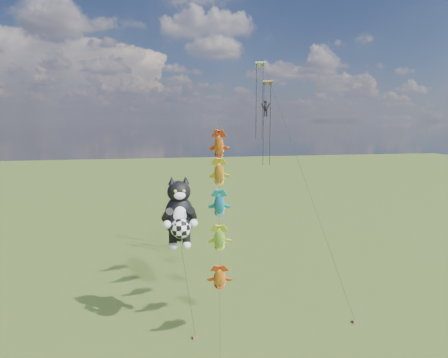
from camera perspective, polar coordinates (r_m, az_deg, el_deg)
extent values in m
cube|color=#4F3928|center=(31.68, -4.37, -22.94)|extent=(0.40, 0.30, 0.22)
cylinder|color=black|center=(31.03, -5.57, -16.05)|extent=(0.92, 2.57, 7.19)
ellipsoid|color=black|center=(30.70, -6.83, -5.74)|extent=(2.89, 2.60, 3.52)
ellipsoid|color=black|center=(30.14, -6.89, -1.95)|extent=(2.28, 2.17, 1.78)
cone|color=black|center=(29.95, -7.97, -0.22)|extent=(0.77, 0.77, 0.66)
cone|color=black|center=(30.03, -5.87, -0.16)|extent=(0.77, 0.77, 0.66)
ellipsoid|color=white|center=(29.47, -6.78, -2.52)|extent=(1.02, 0.71, 0.64)
ellipsoid|color=white|center=(29.83, -6.72, -5.52)|extent=(1.17, 0.72, 1.45)
sphere|color=gold|center=(29.31, -7.42, -1.87)|extent=(0.26, 0.26, 0.26)
sphere|color=gold|center=(29.36, -6.14, -1.83)|extent=(0.26, 0.26, 0.26)
sphere|color=white|center=(29.61, -8.68, -6.88)|extent=(0.66, 0.66, 0.66)
sphere|color=white|center=(29.75, -4.64, -6.73)|extent=(0.66, 0.66, 0.66)
sphere|color=white|center=(31.19, -7.75, -10.06)|extent=(0.70, 0.70, 0.70)
sphere|color=white|center=(31.26, -5.71, -9.97)|extent=(0.70, 0.70, 0.70)
sphere|color=white|center=(29.42, -6.59, -7.49)|extent=(1.59, 1.59, 1.59)
cylinder|color=black|center=(31.63, -0.72, -6.09)|extent=(2.78, 15.60, 16.98)
ellipsoid|color=orange|center=(29.57, -0.67, -14.85)|extent=(1.34, 2.64, 2.61)
ellipsoid|color=green|center=(30.80, -0.70, -9.14)|extent=(1.34, 2.64, 2.61)
ellipsoid|color=blue|center=(32.31, -0.73, -3.92)|extent=(1.34, 2.64, 2.61)
ellipsoid|color=red|center=(34.06, -0.75, 0.80)|extent=(1.34, 2.64, 2.61)
ellipsoid|color=orange|center=(36.02, -0.77, 5.04)|extent=(1.34, 2.64, 2.61)
cube|color=#4F3928|center=(35.36, 19.34, -19.82)|extent=(0.40, 0.30, 0.22)
cylinder|color=black|center=(38.03, 11.51, 1.92)|extent=(3.79, 16.68, 24.37)
cube|color=#1FA75C|center=(42.18, 6.64, 14.36)|extent=(1.09, 0.55, 0.48)
cylinder|color=black|center=(41.87, 6.04, 8.15)|extent=(0.08, 0.08, 9.14)
cylinder|color=black|center=(42.09, 7.01, 8.14)|extent=(0.08, 0.08, 9.14)
cube|color=blue|center=(45.48, 5.49, 16.96)|extent=(1.12, 0.65, 0.60)
cylinder|color=black|center=(44.96, 4.94, 11.41)|extent=(0.08, 0.08, 8.83)
cylinder|color=black|center=(45.17, 5.87, 11.39)|extent=(0.08, 0.08, 8.83)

